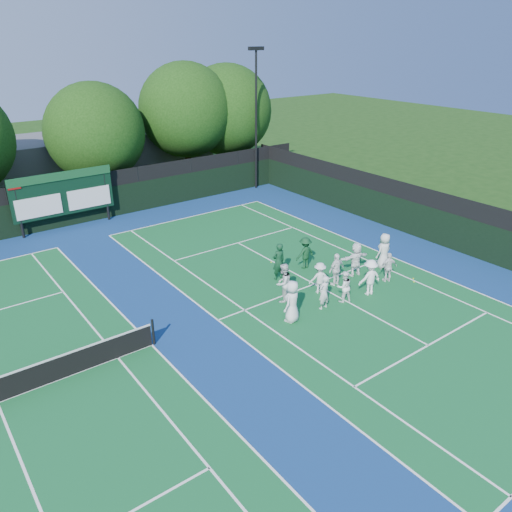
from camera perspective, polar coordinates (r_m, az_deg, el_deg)
ground at (r=23.42m, az=8.36°, el=-4.11°), size 120.00×120.00×0.00m
court_apron at (r=20.85m, az=-5.57°, el=-7.77°), size 34.00×32.00×0.01m
near_court at (r=24.04m, az=6.70°, el=-3.20°), size 11.05×23.85×0.01m
back_fence at (r=33.03m, az=-19.53°, el=5.79°), size 34.00×0.08×3.00m
divider_fence_right at (r=30.00m, az=19.54°, el=4.00°), size 0.08×32.00×3.00m
scoreboard at (r=32.15m, az=-21.20°, el=6.63°), size 6.00×0.21×3.55m
clubhouse at (r=41.42m, az=-17.98°, el=10.46°), size 18.00×6.00×4.00m
light_pole_right at (r=37.76m, az=0.01°, el=17.02°), size 1.20×0.30×10.12m
tree_c at (r=36.45m, az=-17.70°, el=13.07°), size 6.65×6.65×8.17m
tree_d at (r=39.16m, az=-7.89°, el=15.96°), size 6.94×6.94×9.21m
tree_e at (r=41.11m, az=-3.22°, el=16.09°), size 7.05×7.05×8.96m
tennis_ball_0 at (r=21.49m, az=4.20°, el=-6.56°), size 0.07×0.07×0.07m
tennis_ball_1 at (r=24.39m, az=6.51°, el=-2.70°), size 0.07×0.07×0.07m
tennis_ball_2 at (r=25.53m, az=17.54°, el=-2.47°), size 0.07×0.07×0.07m
tennis_ball_4 at (r=26.06m, az=1.75°, el=-0.72°), size 0.07×0.07×0.07m
tennis_ball_5 at (r=25.21m, az=17.60°, el=-2.83°), size 0.07×0.07×0.07m
player_front_0 at (r=20.58m, az=4.15°, el=-5.20°), size 1.05×0.88×1.84m
player_front_1 at (r=21.70m, az=7.77°, el=-4.15°), size 0.60×0.42×1.57m
player_front_2 at (r=22.41m, az=10.03°, el=-3.47°), size 0.85×0.74×1.48m
player_front_3 at (r=23.20m, az=12.89°, el=-2.40°), size 1.22×0.85×1.71m
player_front_4 at (r=24.66m, az=14.90°, el=-1.25°), size 0.95×0.64×1.49m
player_back_0 at (r=22.08m, az=3.13°, el=-3.07°), size 1.02×0.88×1.80m
player_back_1 at (r=22.99m, az=7.28°, el=-2.50°), size 1.11×0.90×1.50m
player_back_2 at (r=23.78m, az=9.17°, el=-1.52°), size 0.97×0.45×1.62m
player_back_3 at (r=24.89m, az=11.33°, el=-0.36°), size 1.65×0.77×1.71m
player_back_4 at (r=26.03m, az=14.42°, el=0.59°), size 0.91×0.61×1.83m
coach_left at (r=24.00m, az=2.60°, el=-0.63°), size 0.72×0.50×1.88m
coach_right at (r=25.27m, az=5.63°, el=0.34°), size 1.09×0.63×1.67m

